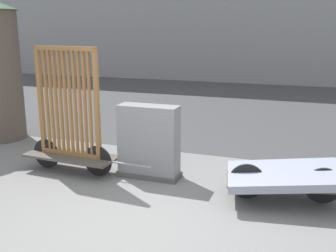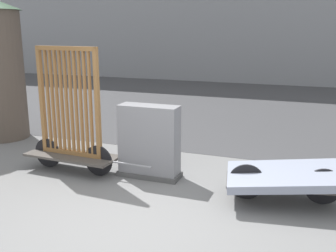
{
  "view_description": "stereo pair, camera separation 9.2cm",
  "coord_description": "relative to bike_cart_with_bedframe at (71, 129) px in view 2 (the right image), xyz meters",
  "views": [
    {
      "loc": [
        1.96,
        -4.12,
        2.42
      ],
      "look_at": [
        0.0,
        1.39,
        0.96
      ],
      "focal_mm": 42.0,
      "sensor_mm": 36.0,
      "label": 1
    },
    {
      "loc": [
        2.04,
        -4.09,
        2.42
      ],
      "look_at": [
        0.0,
        1.39,
        0.96
      ],
      "focal_mm": 42.0,
      "sensor_mm": 36.0,
      "label": 2
    }
  ],
  "objects": [
    {
      "name": "ground_plane",
      "position": [
        1.77,
        -1.39,
        -0.75
      ],
      "size": [
        60.0,
        60.0,
        0.0
      ],
      "primitive_type": "plane",
      "color": "slate"
    },
    {
      "name": "road_strip",
      "position": [
        1.77,
        7.03,
        -0.75
      ],
      "size": [
        56.0,
        10.68,
        0.01
      ],
      "color": "#424244",
      "rests_on": "ground_plane"
    },
    {
      "name": "bike_cart_with_bedframe",
      "position": [
        0.0,
        0.0,
        0.0
      ],
      "size": [
        2.35,
        0.7,
        2.14
      ],
      "rotation": [
        0.0,
        0.0,
        -0.05
      ],
      "color": "#4C4742",
      "rests_on": "ground_plane"
    },
    {
      "name": "bike_cart_with_mattress",
      "position": [
        3.54,
        0.0,
        -0.39
      ],
      "size": [
        2.39,
        1.36,
        0.52
      ],
      "rotation": [
        0.0,
        0.0,
        0.19
      ],
      "color": "#4C4742",
      "rests_on": "ground_plane"
    },
    {
      "name": "utility_cabinet",
      "position": [
        1.35,
        0.24,
        -0.19
      ],
      "size": [
        1.05,
        0.41,
        1.22
      ],
      "color": "#4C4C4C",
      "rests_on": "ground_plane"
    }
  ]
}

